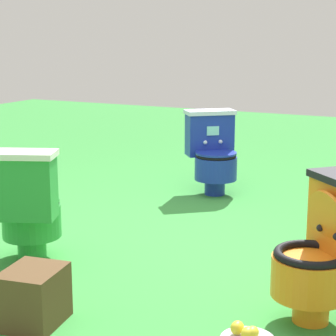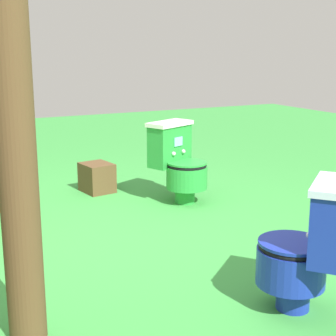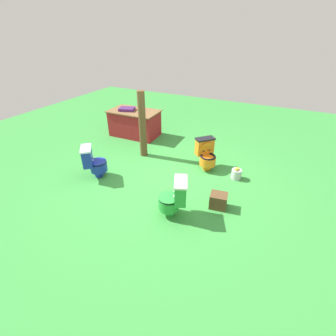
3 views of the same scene
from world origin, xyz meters
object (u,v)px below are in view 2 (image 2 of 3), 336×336
toilet_green (179,162)px  small_crate (97,178)px  wooden_post (18,173)px  toilet_blue (310,246)px

toilet_green → small_crate: bearing=-72.2°
wooden_post → small_crate: (2.34, -1.19, -0.69)m
toilet_blue → wooden_post: 1.52m
toilet_green → wooden_post: 2.47m
toilet_blue → toilet_green: 2.14m
toilet_blue → toilet_green: size_ratio=1.00×
toilet_green → small_crate: toilet_green is taller
wooden_post → toilet_green: bearing=-45.9°
wooden_post → small_crate: 2.71m
toilet_blue → small_crate: (2.76, 0.20, -0.23)m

